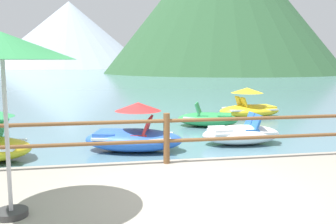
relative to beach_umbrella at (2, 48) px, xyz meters
name	(u,v)px	position (x,y,z in m)	size (l,w,h in m)	color
ground_plane	(109,81)	(2.32, 40.50, -2.45)	(200.00, 200.00, 0.00)	slate
dock_railing	(167,133)	(2.32, 2.05, -1.46)	(23.92, 0.12, 0.95)	brown
beach_umbrella	(2,48)	(0.00, 0.00, 0.00)	(1.70, 1.70, 2.24)	#B2B2B7
pedal_boat_0	(241,134)	(4.98, 5.08, -2.16)	(2.23, 1.13, 0.87)	white
pedal_boat_2	(208,119)	(4.93, 8.07, -2.18)	(2.43, 1.85, 0.84)	green
pedal_boat_6	(249,107)	(7.26, 9.90, -2.04)	(2.65, 1.50, 1.23)	yellow
pedal_boat_7	(134,135)	(1.96, 4.81, -2.03)	(2.76, 1.85, 1.27)	blue
cliff_headland	(214,4)	(24.78, 71.29, 11.62)	(48.21, 48.21, 29.98)	#2D5633
distant_peak	(70,35)	(-8.51, 136.58, 9.36)	(56.67, 56.67, 23.61)	#9EADBC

